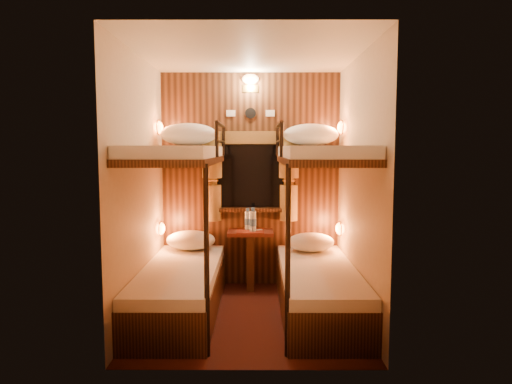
{
  "coord_description": "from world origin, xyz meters",
  "views": [
    {
      "loc": [
        0.07,
        -4.13,
        1.56
      ],
      "look_at": [
        0.06,
        0.15,
        1.15
      ],
      "focal_mm": 32.0,
      "sensor_mm": 36.0,
      "label": 1
    }
  ],
  "objects_px": {
    "bunk_right": "(318,255)",
    "bottle_right": "(253,221)",
    "table": "(250,252)",
    "bottle_left": "(248,220)",
    "bunk_left": "(180,255)"
  },
  "relations": [
    {
      "from": "bottle_left",
      "to": "bunk_left",
      "type": "bearing_deg",
      "value": -126.14
    },
    {
      "from": "table",
      "to": "bottle_left",
      "type": "relative_size",
      "value": 2.66
    },
    {
      "from": "bunk_right",
      "to": "bottle_right",
      "type": "bearing_deg",
      "value": 130.02
    },
    {
      "from": "bunk_left",
      "to": "bunk_right",
      "type": "relative_size",
      "value": 1.0
    },
    {
      "from": "table",
      "to": "bottle_right",
      "type": "distance_m",
      "value": 0.35
    },
    {
      "from": "table",
      "to": "bottle_right",
      "type": "xyz_separation_m",
      "value": [
        0.03,
        -0.04,
        0.35
      ]
    },
    {
      "from": "bunk_left",
      "to": "table",
      "type": "relative_size",
      "value": 2.9
    },
    {
      "from": "bunk_right",
      "to": "bottle_left",
      "type": "relative_size",
      "value": 7.72
    },
    {
      "from": "bunk_right",
      "to": "bottle_right",
      "type": "height_order",
      "value": "bunk_right"
    },
    {
      "from": "bunk_right",
      "to": "table",
      "type": "bearing_deg",
      "value": 129.67
    },
    {
      "from": "bunk_left",
      "to": "bunk_right",
      "type": "xyz_separation_m",
      "value": [
        1.3,
        0.0,
        0.0
      ]
    },
    {
      "from": "bunk_right",
      "to": "table",
      "type": "height_order",
      "value": "bunk_right"
    },
    {
      "from": "table",
      "to": "bottle_left",
      "type": "height_order",
      "value": "bottle_left"
    },
    {
      "from": "bunk_right",
      "to": "table",
      "type": "xyz_separation_m",
      "value": [
        -0.65,
        0.78,
        -0.14
      ]
    },
    {
      "from": "bottle_right",
      "to": "bottle_left",
      "type": "bearing_deg",
      "value": 119.35
    }
  ]
}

